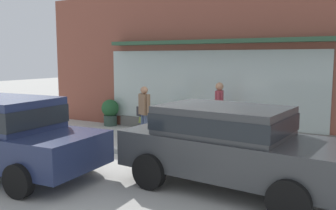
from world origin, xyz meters
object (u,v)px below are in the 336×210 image
at_px(potted_plant_window_left, 110,111).
at_px(potted_plant_doorstep, 142,115).
at_px(parked_car_navy, 4,131).
at_px(potted_plant_window_right, 282,135).
at_px(pedestrian_passerby, 219,107).
at_px(potted_plant_near_hydrant, 182,121).
at_px(parked_car_dark_gray, 230,142).
at_px(fire_hydrant, 168,130).
at_px(pedestrian_with_handbag, 144,109).

relative_size(potted_plant_window_left, potted_plant_doorstep, 0.88).
relative_size(parked_car_navy, potted_plant_window_right, 8.39).
height_order(pedestrian_passerby, potted_plant_near_hydrant, pedestrian_passerby).
relative_size(parked_car_dark_gray, potted_plant_near_hydrant, 5.50).
xyz_separation_m(parked_car_dark_gray, potted_plant_window_left, (-5.98, 3.98, -0.37)).
bearing_deg(parked_car_dark_gray, parked_car_navy, -156.86).
bearing_deg(fire_hydrant, pedestrian_with_handbag, 169.54).
bearing_deg(potted_plant_doorstep, parked_car_navy, -88.84).
xyz_separation_m(fire_hydrant, pedestrian_with_handbag, (-0.90, 0.17, 0.49)).
bearing_deg(pedestrian_with_handbag, potted_plant_window_left, -4.32).
bearing_deg(potted_plant_doorstep, potted_plant_window_left, 173.12).
distance_m(pedestrian_passerby, potted_plant_window_left, 4.43).
distance_m(fire_hydrant, pedestrian_with_handbag, 1.03).
distance_m(parked_car_dark_gray, potted_plant_near_hydrant, 5.08).
bearing_deg(parked_car_navy, pedestrian_with_handbag, 74.21).
height_order(fire_hydrant, potted_plant_window_left, potted_plant_window_left).
relative_size(parked_car_navy, potted_plant_doorstep, 3.92).
xyz_separation_m(pedestrian_passerby, potted_plant_doorstep, (-2.88, 0.35, -0.51)).
xyz_separation_m(fire_hydrant, potted_plant_doorstep, (-1.85, 1.48, 0.07)).
bearing_deg(potted_plant_window_left, pedestrian_with_handbag, -31.52).
bearing_deg(potted_plant_near_hydrant, potted_plant_window_left, -179.55).
height_order(potted_plant_doorstep, potted_plant_near_hydrant, potted_plant_doorstep).
xyz_separation_m(pedestrian_passerby, parked_car_dark_gray, (1.61, -3.45, -0.14)).
relative_size(fire_hydrant, potted_plant_near_hydrant, 1.12).
xyz_separation_m(parked_car_navy, potted_plant_window_left, (-1.59, 5.46, -0.38)).
bearing_deg(potted_plant_window_right, parked_car_navy, -128.17).
distance_m(fire_hydrant, potted_plant_near_hydrant, 1.75).
xyz_separation_m(pedestrian_with_handbag, potted_plant_window_left, (-2.44, 1.50, -0.42)).
height_order(potted_plant_window_left, potted_plant_near_hydrant, potted_plant_window_left).
bearing_deg(potted_plant_window_right, potted_plant_window_left, -178.59).
height_order(parked_car_dark_gray, potted_plant_doorstep, parked_car_dark_gray).
relative_size(fire_hydrant, potted_plant_doorstep, 0.81).
distance_m(parked_car_dark_gray, potted_plant_window_right, 4.17).
xyz_separation_m(potted_plant_window_left, potted_plant_window_right, (6.00, 0.15, -0.26)).
relative_size(pedestrian_with_handbag, potted_plant_near_hydrant, 2.08).
distance_m(pedestrian_passerby, potted_plant_doorstep, 2.95).
xyz_separation_m(fire_hydrant, pedestrian_passerby, (1.03, 1.14, 0.58)).
xyz_separation_m(pedestrian_passerby, potted_plant_window_right, (1.63, 0.67, -0.77)).
bearing_deg(potted_plant_doorstep, potted_plant_window_right, 4.14).
distance_m(pedestrian_passerby, parked_car_navy, 5.66).
height_order(pedestrian_passerby, potted_plant_window_right, pedestrian_passerby).
bearing_deg(potted_plant_near_hydrant, potted_plant_window_right, 2.30).
bearing_deg(parked_car_navy, potted_plant_window_right, 48.17).
bearing_deg(pedestrian_with_handbag, parked_car_navy, 105.07).
xyz_separation_m(parked_car_dark_gray, potted_plant_near_hydrant, (-3.09, 4.00, -0.49)).
bearing_deg(pedestrian_with_handbag, potted_plant_near_hydrant, -78.86).
distance_m(pedestrian_with_handbag, potted_plant_near_hydrant, 1.67).
relative_size(pedestrian_with_handbag, potted_plant_window_left, 1.71).
relative_size(pedestrian_with_handbag, parked_car_navy, 0.38).
relative_size(pedestrian_with_handbag, pedestrian_passerby, 0.93).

